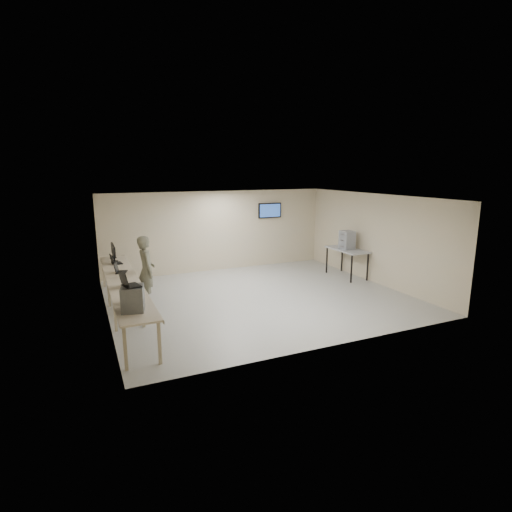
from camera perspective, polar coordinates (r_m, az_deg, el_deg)
name	(u,v)px	position (r m, az deg, el deg)	size (l,w,h in m)	color
room	(259,248)	(11.01, 0.46, 1.20)	(8.01, 7.01, 2.81)	#9D9D8F
workbench	(124,283)	(10.17, -18.34, -3.74)	(0.76, 6.00, 0.90)	beige
equipment_box	(133,298)	(7.91, -17.19, -5.81)	(0.40, 0.46, 0.48)	slate
laptop_on_box	(129,283)	(7.82, -17.75, -3.66)	(0.38, 0.42, 0.29)	black
laptop_0	(130,299)	(8.45, -17.52, -5.92)	(0.37, 0.40, 0.27)	black
laptop_1	(125,284)	(9.58, -18.23, -3.80)	(0.30, 0.37, 0.29)	black
laptop_2	(119,270)	(10.94, -18.95, -1.91)	(0.37, 0.40, 0.27)	black
laptop_3	(115,261)	(12.01, -19.52, -0.72)	(0.34, 0.39, 0.28)	black
monitor_near	(114,252)	(12.30, -19.62, 0.50)	(0.20, 0.45, 0.45)	black
monitor_far	(113,249)	(12.77, -19.80, 0.92)	(0.20, 0.46, 0.45)	black
soldier	(146,271)	(10.86, -15.38, -2.03)	(0.67, 0.44, 1.85)	#65665B
side_table	(347,251)	(13.58, 12.88, 0.69)	(0.73, 1.57, 0.94)	#A0A0A0
storage_bins	(347,240)	(13.50, 12.89, 2.24)	(0.38, 0.43, 0.61)	#959AA5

